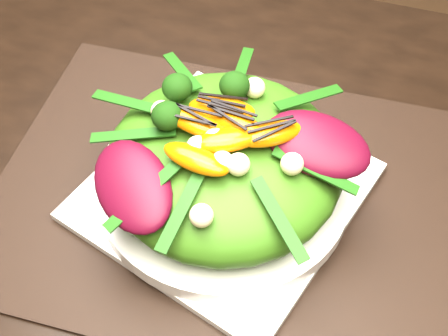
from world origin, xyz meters
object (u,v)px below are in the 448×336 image
(placemat, at_px, (224,195))
(orange_segment, at_px, (236,108))
(plate_base, at_px, (224,191))
(salad_bowl, at_px, (224,183))
(lettuce_mound, at_px, (224,161))

(placemat, relative_size, orange_segment, 7.48)
(plate_base, relative_size, salad_bowl, 0.97)
(orange_segment, bearing_deg, placemat, -95.69)
(lettuce_mound, bearing_deg, orange_segment, 84.31)
(salad_bowl, height_order, lettuce_mound, lettuce_mound)
(plate_base, relative_size, lettuce_mound, 1.08)
(salad_bowl, xyz_separation_m, orange_segment, (0.00, 0.03, 0.08))
(salad_bowl, distance_m, lettuce_mound, 0.04)
(plate_base, bearing_deg, placemat, 90.00)
(plate_base, bearing_deg, lettuce_mound, 0.00)
(salad_bowl, bearing_deg, placemat, 90.00)
(plate_base, relative_size, orange_segment, 3.94)
(orange_segment, bearing_deg, plate_base, -95.69)
(plate_base, xyz_separation_m, lettuce_mound, (0.00, 0.00, 0.05))
(placemat, height_order, orange_segment, orange_segment)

